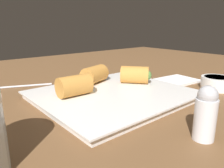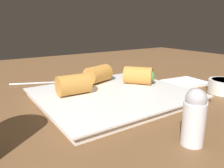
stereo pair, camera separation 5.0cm
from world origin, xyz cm
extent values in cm
cube|color=brown|center=(0.00, 0.00, 1.00)|extent=(180.00, 140.00, 2.00)
cube|color=white|center=(-2.32, -0.40, 2.60)|extent=(29.46, 25.85, 1.20)
cube|color=white|center=(-2.32, -0.40, 3.35)|extent=(30.64, 26.88, 0.30)
cylinder|color=#C68438|center=(-11.00, -2.12, 5.56)|extent=(7.33, 7.70, 4.13)
sphere|color=#56843D|center=(-12.68, -0.05, 5.56)|extent=(2.68, 2.68, 2.68)
cylinder|color=#C68438|center=(5.22, -3.16, 5.56)|extent=(6.71, 4.36, 4.13)
sphere|color=#6B9E47|center=(2.56, -3.07, 5.56)|extent=(2.68, 2.68, 2.68)
cylinder|color=#C68438|center=(-3.72, -8.65, 5.56)|extent=(7.56, 6.05, 4.13)
sphere|color=#56843D|center=(-6.23, -9.53, 5.56)|extent=(2.68, 2.68, 2.68)
cylinder|color=white|center=(-26.13, 10.94, 3.54)|extent=(7.26, 7.26, 3.09)
cylinder|color=#DBBC89|center=(-26.13, 10.94, 4.81)|extent=(5.95, 5.95, 0.56)
cylinder|color=silver|center=(8.57, -21.16, 2.25)|extent=(11.57, 5.35, 0.50)
ellipsoid|color=silver|center=(-2.23, -16.52, 2.59)|extent=(4.17, 3.75, 1.18)
cube|color=white|center=(-25.35, 0.52, 2.30)|extent=(11.10, 9.74, 0.60)
cylinder|color=silver|center=(-0.72, 20.99, 4.93)|extent=(2.96, 2.96, 5.85)
sphere|color=#B7B7BC|center=(-0.72, 20.99, 8.37)|extent=(2.67, 2.67, 2.67)
camera|label=1|loc=(26.52, 33.60, 17.43)|focal=35.00mm
camera|label=2|loc=(22.53, 36.62, 17.43)|focal=35.00mm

